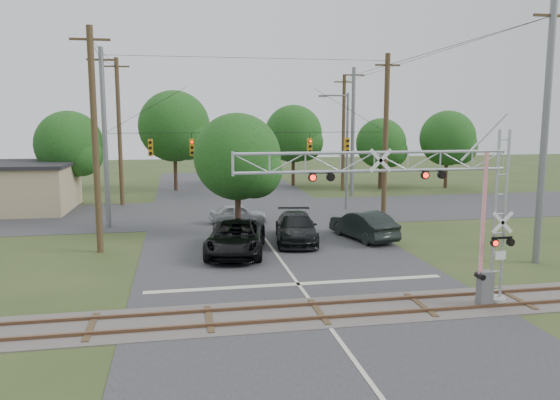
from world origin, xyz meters
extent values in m
plane|color=#2E3D1C|center=(0.00, 0.00, 0.00)|extent=(160.00, 160.00, 0.00)
cube|color=#2C2C2E|center=(0.00, 10.00, 0.01)|extent=(14.00, 90.00, 0.02)
cube|color=#2C2C2E|center=(0.00, 24.00, 0.01)|extent=(90.00, 12.00, 0.02)
cube|color=#524A47|center=(0.00, 2.00, 0.02)|extent=(90.00, 3.20, 0.05)
cube|color=brown|center=(0.00, 1.28, 0.09)|extent=(90.00, 0.12, 0.14)
cube|color=brown|center=(0.00, 2.72, 0.09)|extent=(90.00, 0.12, 0.14)
cylinder|color=gray|center=(6.90, 1.70, 0.14)|extent=(0.83, 0.83, 0.28)
cube|color=silver|center=(6.85, 1.42, 1.99)|extent=(0.42, 0.03, 0.32)
cube|color=#5F5F62|center=(6.34, 1.51, 0.69)|extent=(0.51, 0.42, 1.39)
cube|color=red|center=(6.11, 1.51, 3.52)|extent=(0.13, 0.08, 4.63)
cylinder|color=slate|center=(-9.50, 20.00, 5.75)|extent=(0.32, 0.32, 11.50)
cylinder|color=#3E2E1D|center=(9.50, 20.00, 5.75)|extent=(0.36, 0.36, 11.50)
cylinder|color=black|center=(0.00, 20.00, 6.12)|extent=(19.00, 0.03, 0.03)
cube|color=orange|center=(-6.67, 20.00, 5.17)|extent=(0.30, 0.30, 1.10)
cube|color=orange|center=(-4.00, 20.00, 5.17)|extent=(0.30, 0.30, 1.10)
cube|color=orange|center=(-1.33, 20.00, 5.17)|extent=(0.30, 0.30, 1.10)
cube|color=orange|center=(1.33, 20.00, 5.17)|extent=(0.30, 0.30, 1.10)
cube|color=orange|center=(4.00, 20.00, 5.17)|extent=(0.30, 0.30, 1.10)
cube|color=orange|center=(6.67, 20.00, 5.17)|extent=(0.30, 0.30, 1.10)
imported|color=black|center=(-2.05, 11.38, 0.87)|extent=(4.02, 6.69, 1.74)
imported|color=black|center=(1.65, 13.51, 0.82)|extent=(3.16, 5.97, 1.65)
imported|color=#9EA0A6|center=(-0.99, 19.80, 0.66)|extent=(3.98, 1.87, 1.32)
imported|color=black|center=(5.70, 13.52, 0.84)|extent=(2.94, 5.37, 1.68)
cylinder|color=slate|center=(8.00, 24.12, 4.49)|extent=(0.20, 0.20, 8.98)
cylinder|color=slate|center=(7.00, 24.12, 8.78)|extent=(1.99, 0.12, 0.12)
cube|color=#5F5F62|center=(6.00, 24.12, 8.73)|extent=(0.60, 0.25, 0.15)
cylinder|color=#3E2E1D|center=(-9.51, 29.29, 5.91)|extent=(0.34, 0.34, 11.83)
cube|color=#3E2E1D|center=(-9.51, 29.29, 11.13)|extent=(2.00, 0.12, 0.12)
cylinder|color=slate|center=(10.66, 30.89, 5.78)|extent=(0.34, 0.34, 11.56)
cube|color=#3E2E1D|center=(10.66, 30.89, 10.86)|extent=(2.00, 0.12, 0.12)
cylinder|color=#3E2E1D|center=(-9.13, 13.08, 5.85)|extent=(0.34, 0.34, 11.71)
cube|color=#3E2E1D|center=(-9.13, 13.08, 11.01)|extent=(2.00, 0.12, 0.12)
cylinder|color=slate|center=(12.32, 6.82, 6.24)|extent=(0.34, 0.34, 12.47)
cube|color=#3E2E1D|center=(12.32, 6.82, 11.77)|extent=(2.00, 0.12, 0.12)
cylinder|color=#3E2E1D|center=(10.94, 34.61, 5.60)|extent=(0.34, 0.34, 11.19)
cube|color=#3E2E1D|center=(10.94, 34.61, 10.49)|extent=(2.00, 0.12, 0.12)
cylinder|color=#39251A|center=(-13.58, 30.26, 1.76)|extent=(0.36, 0.36, 3.52)
sphere|color=#1B4814|center=(-13.58, 30.26, 4.96)|extent=(5.44, 5.44, 5.44)
cylinder|color=#39251A|center=(-5.19, 37.79, 2.23)|extent=(0.36, 0.36, 4.47)
sphere|color=#1B4814|center=(-5.19, 37.79, 6.30)|extent=(6.91, 6.91, 6.91)
cylinder|color=#39251A|center=(-1.41, 16.11, 1.70)|extent=(0.36, 0.36, 3.39)
sphere|color=#1B4814|center=(-1.41, 16.11, 4.78)|extent=(5.25, 5.25, 5.25)
cylinder|color=#39251A|center=(6.99, 39.44, 1.94)|extent=(0.36, 0.36, 3.87)
sphere|color=#1B4814|center=(6.99, 39.44, 5.46)|extent=(5.99, 5.99, 5.99)
cylinder|color=#39251A|center=(15.14, 35.47, 1.62)|extent=(0.36, 0.36, 3.24)
sphere|color=#1B4814|center=(15.14, 35.47, 4.57)|extent=(5.01, 5.01, 5.01)
cylinder|color=#39251A|center=(21.91, 34.70, 1.80)|extent=(0.36, 0.36, 3.59)
sphere|color=#1B4814|center=(21.91, 34.70, 5.06)|extent=(5.55, 5.55, 5.55)
camera|label=1|loc=(-4.94, -16.58, 7.09)|focal=35.00mm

